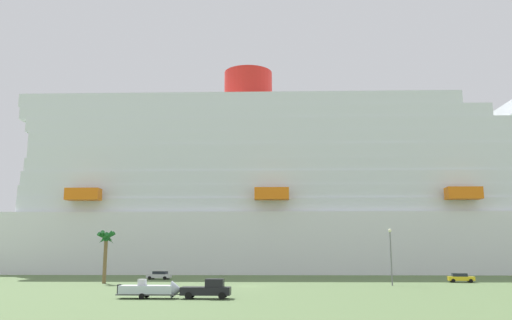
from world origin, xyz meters
The scene contains 8 objects.
ground_plane centered at (0.00, 30.00, 0.00)m, with size 600.00×600.00×0.00m, color #567042.
cruise_ship centered at (23.81, 58.72, 17.72)m, with size 230.98×42.09×65.77m.
pickup_truck centered at (-3.96, -21.66, 1.04)m, with size 5.65×2.40×2.20m.
small_boat_on_trailer centered at (-10.18, -21.50, 0.96)m, with size 8.48×2.41×2.15m.
palm_tree centered at (-25.05, 7.15, 6.91)m, with size 3.13×3.27×8.86m.
street_lamp centered at (22.27, 2.53, 5.71)m, with size 0.56×0.56×8.91m.
parked_car_yellow_taxi centered at (36.22, 11.66, 0.83)m, with size 4.62×2.62×1.58m.
parked_car_silver_sedan centered at (-18.47, 20.31, 0.84)m, with size 4.81×2.60×1.58m.
Camera 1 is at (3.17, -81.73, 5.14)m, focal length 36.38 mm.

